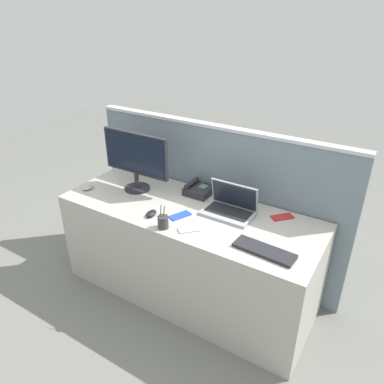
# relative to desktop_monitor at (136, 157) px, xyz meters

# --- Properties ---
(ground_plane) EXTENTS (10.00, 10.00, 0.00)m
(ground_plane) POSITION_rel_desktop_monitor_xyz_m (0.52, -0.07, -1.02)
(ground_plane) COLOR slate
(desk) EXTENTS (1.92, 0.72, 0.75)m
(desk) POSITION_rel_desktop_monitor_xyz_m (0.52, -0.07, -0.65)
(desk) COLOR #ADA89E
(desk) RESTS_ON ground_plane
(cubicle_divider) EXTENTS (2.16, 0.07, 1.27)m
(cubicle_divider) POSITION_rel_desktop_monitor_xyz_m (0.52, 0.33, -0.38)
(cubicle_divider) COLOR slate
(cubicle_divider) RESTS_ON ground_plane
(desktop_monitor) EXTENTS (0.58, 0.20, 0.46)m
(desktop_monitor) POSITION_rel_desktop_monitor_xyz_m (0.00, 0.00, 0.00)
(desktop_monitor) COLOR #232328
(desktop_monitor) RESTS_ON desk
(laptop) EXTENTS (0.35, 0.23, 0.21)m
(laptop) POSITION_rel_desktop_monitor_xyz_m (0.79, 0.05, -0.22)
(laptop) COLOR #9EA0A8
(laptop) RESTS_ON desk
(desk_phone) EXTENTS (0.19, 0.19, 0.09)m
(desk_phone) POSITION_rel_desktop_monitor_xyz_m (0.45, 0.18, -0.24)
(desk_phone) COLOR #232328
(desk_phone) RESTS_ON desk
(keyboard_main) EXTENTS (0.38, 0.15, 0.02)m
(keyboard_main) POSITION_rel_desktop_monitor_xyz_m (1.17, -0.26, -0.26)
(keyboard_main) COLOR #232328
(keyboard_main) RESTS_ON desk
(computer_mouse_right_hand) EXTENTS (0.07, 0.11, 0.03)m
(computer_mouse_right_hand) POSITION_rel_desktop_monitor_xyz_m (-0.33, -0.22, -0.26)
(computer_mouse_right_hand) COLOR #9EA0A8
(computer_mouse_right_hand) RESTS_ON desk
(computer_mouse_left_hand) EXTENTS (0.07, 0.11, 0.03)m
(computer_mouse_left_hand) POSITION_rel_desktop_monitor_xyz_m (0.34, -0.28, -0.26)
(computer_mouse_left_hand) COLOR black
(computer_mouse_left_hand) RESTS_ON desk
(pen_cup) EXTENTS (0.07, 0.07, 0.17)m
(pen_cup) POSITION_rel_desktop_monitor_xyz_m (0.51, -0.36, -0.23)
(pen_cup) COLOR #333338
(pen_cup) RESTS_ON desk
(cell_phone_red_case) EXTENTS (0.15, 0.16, 0.01)m
(cell_phone_red_case) POSITION_rel_desktop_monitor_xyz_m (1.13, 0.18, -0.27)
(cell_phone_red_case) COLOR #B22323
(cell_phone_red_case) RESTS_ON desk
(cell_phone_blue_case) EXTENTS (0.12, 0.17, 0.01)m
(cell_phone_blue_case) POSITION_rel_desktop_monitor_xyz_m (0.52, -0.18, -0.27)
(cell_phone_blue_case) COLOR blue
(cell_phone_blue_case) RESTS_ON desk
(cell_phone_silver_slab) EXTENTS (0.14, 0.14, 0.01)m
(cell_phone_silver_slab) POSITION_rel_desktop_monitor_xyz_m (0.67, -0.30, -0.27)
(cell_phone_silver_slab) COLOR #B7BAC1
(cell_phone_silver_slab) RESTS_ON desk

